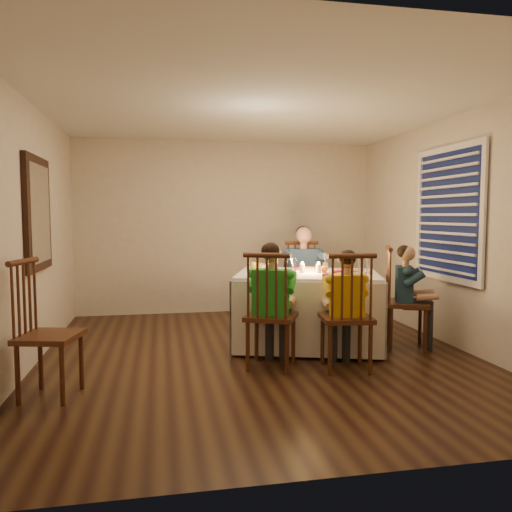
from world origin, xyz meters
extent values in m
plane|color=black|center=(0.00, 0.00, 0.00)|extent=(5.00, 5.00, 0.00)
cube|color=beige|center=(-2.25, 0.00, 1.30)|extent=(0.02, 5.00, 2.60)
cube|color=beige|center=(2.25, 0.00, 1.30)|extent=(0.02, 5.00, 2.60)
cube|color=beige|center=(0.00, 2.50, 1.30)|extent=(4.50, 0.02, 2.60)
plane|color=white|center=(0.00, 0.00, 2.60)|extent=(5.00, 5.00, 0.00)
cube|color=silver|center=(0.62, 0.29, 0.82)|extent=(1.82, 1.52, 0.04)
cube|color=silver|center=(0.79, 0.83, 0.42)|extent=(1.54, 0.49, 0.78)
cube|color=silver|center=(0.46, -0.25, 0.42)|extent=(1.54, 0.49, 0.78)
cube|color=silver|center=(1.38, 0.06, 0.42)|extent=(0.36, 1.11, 0.78)
cube|color=silver|center=(-0.13, 0.52, 0.42)|extent=(0.36, 1.11, 0.78)
cylinder|color=silver|center=(0.75, 0.59, 0.85)|extent=(0.32, 0.32, 0.02)
cylinder|color=silver|center=(0.22, 0.05, 0.85)|extent=(0.32, 0.32, 0.02)
cylinder|color=silver|center=(0.90, -0.12, 0.85)|extent=(0.32, 0.32, 0.02)
cylinder|color=silver|center=(1.12, 0.18, 0.85)|extent=(0.32, 0.32, 0.02)
cylinder|color=white|center=(0.56, 0.31, 0.89)|extent=(0.06, 0.06, 0.10)
cylinder|color=white|center=(0.74, 0.26, 0.89)|extent=(0.06, 0.06, 0.10)
sphere|color=yellow|center=(0.10, 0.80, 0.88)|extent=(0.09, 0.09, 0.09)
sphere|color=orange|center=(0.81, 0.29, 0.88)|extent=(0.08, 0.08, 0.08)
imported|color=silver|center=(0.17, 0.83, 0.86)|extent=(0.27, 0.27, 0.05)
cube|color=black|center=(-2.22, 0.30, 1.50)|extent=(0.05, 0.95, 1.15)
cube|color=white|center=(-2.19, 0.30, 1.50)|extent=(0.01, 0.78, 0.98)
cube|color=#0D1537|center=(2.23, 0.10, 1.50)|extent=(0.01, 1.20, 1.40)
cube|color=white|center=(2.21, 0.10, 1.50)|extent=(0.03, 1.34, 1.54)
camera|label=1|loc=(-1.00, -5.08, 1.48)|focal=35.00mm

